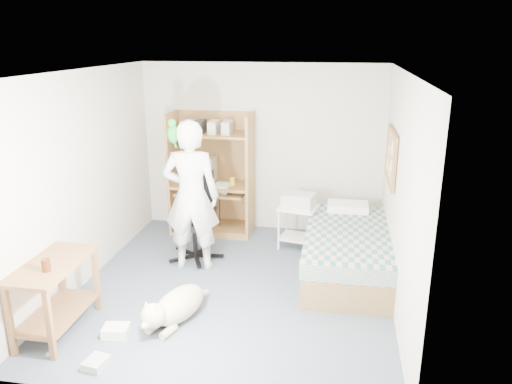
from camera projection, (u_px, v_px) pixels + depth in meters
The scene contains 21 objects.
floor at pixel (235, 287), 5.93m from camera, with size 4.00×4.00×0.00m, color #46525F.
wall_back at pixel (262, 148), 7.44m from camera, with size 3.60×0.02×2.50m, color beige.
wall_right at pixel (400, 195), 5.27m from camera, with size 0.02×4.00×2.50m, color beige.
wall_left at pixel (84, 179), 5.85m from camera, with size 0.02×4.00×2.50m, color beige.
ceiling at pixel (232, 71), 5.19m from camera, with size 3.60×4.00×0.02m, color white.
computer_hutch at pixel (213, 179), 7.44m from camera, with size 1.20×0.63×1.80m.
bed at pixel (347, 251), 6.22m from camera, with size 1.02×2.02×0.66m.
side_desk at pixel (55, 287), 4.91m from camera, with size 0.50×1.00×0.75m.
corkboard at pixel (391, 157), 6.06m from camera, with size 0.04×0.94×0.66m.
office_chair at pixel (196, 228), 6.64m from camera, with size 0.65×0.65×1.15m.
person at pixel (191, 196), 6.18m from camera, with size 0.70×0.46×1.91m, color white.
parrot at pixel (173, 132), 5.99m from camera, with size 0.14×0.25×0.39m.
dog at pixel (176, 306), 5.17m from camera, with size 0.57×1.05×0.41m.
printer_cart at pixel (298, 220), 6.93m from camera, with size 0.58×0.51×0.61m.
printer at pixel (299, 200), 6.84m from camera, with size 0.42×0.32×0.18m, color #B9B9B3.
crt_monitor at pixel (202, 169), 7.43m from camera, with size 0.40×0.42×0.37m.
keyboard at pixel (212, 192), 7.33m from camera, with size 0.45×0.16×0.03m, color beige.
pencil_cup at pixel (232, 181), 7.30m from camera, with size 0.08×0.08×0.12m, color yellow.
drink_glass at pixel (46, 265), 4.65m from camera, with size 0.08×0.08×0.12m, color #3F1C0A.
floor_box_a at pixel (116, 331), 4.96m from camera, with size 0.25×0.20×0.10m, color silver.
floor_box_b at pixel (96, 363), 4.48m from camera, with size 0.18×0.22×0.08m, color #AFAFAA.
Camera 1 is at (1.15, -5.21, 2.85)m, focal length 35.00 mm.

